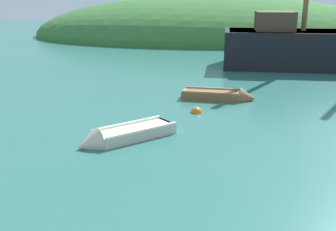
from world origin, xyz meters
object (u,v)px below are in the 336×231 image
sailing_ship (333,54)px  rowboat_outer_right (222,97)px  rowboat_near_dock (121,137)px  buoy_orange (196,112)px

sailing_ship → rowboat_outer_right: size_ratio=5.06×
sailing_ship → rowboat_near_dock: (-10.10, -13.56, -0.77)m
rowboat_outer_right → buoy_orange: 2.33m
sailing_ship → rowboat_near_dock: bearing=-123.7°
rowboat_outer_right → buoy_orange: rowboat_outer_right is taller
sailing_ship → rowboat_near_dock: 16.93m
buoy_orange → rowboat_near_dock: bearing=-124.4°
sailing_ship → buoy_orange: bearing=-124.4°
rowboat_near_dock → rowboat_outer_right: size_ratio=0.95×
rowboat_outer_right → sailing_ship: bearing=57.3°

